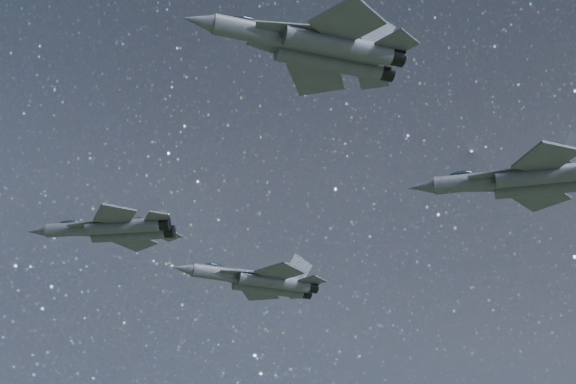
{
  "coord_description": "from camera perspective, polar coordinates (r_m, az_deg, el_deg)",
  "views": [
    {
      "loc": [
        4.96,
        -68.17,
        123.17
      ],
      "look_at": [
        2.67,
        -1.05,
        158.96
      ],
      "focal_mm": 50.0,
      "sensor_mm": 36.0,
      "label": 1
    }
  ],
  "objects": [
    {
      "name": "jet_lead",
      "position": [
        83.53,
        -12.26,
        -2.57
      ],
      "size": [
        16.07,
        11.28,
        4.05
      ],
      "rotation": [
        0.0,
        0.0,
        -0.1
      ],
      "color": "#393C48"
    },
    {
      "name": "jet_right",
      "position": [
        57.5,
        2.01,
        10.28
      ],
      "size": [
        16.55,
        11.05,
        4.19
      ],
      "rotation": [
        0.0,
        0.0,
        0.34
      ],
      "color": "#393C48"
    },
    {
      "name": "jet_slot",
      "position": [
        79.01,
        16.73,
        0.89
      ],
      "size": [
        19.75,
        13.64,
        4.96
      ],
      "rotation": [
        0.0,
        0.0,
        -0.17
      ],
      "color": "#393C48"
    },
    {
      "name": "jet_left",
      "position": [
        90.4,
        -2.03,
        -6.33
      ],
      "size": [
        17.09,
        11.29,
        4.37
      ],
      "rotation": [
        0.0,
        0.0,
        0.39
      ],
      "color": "#393C48"
    }
  ]
}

